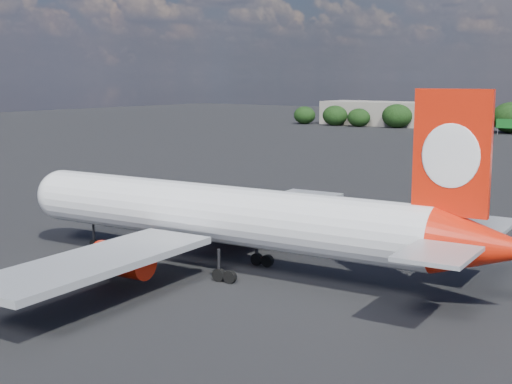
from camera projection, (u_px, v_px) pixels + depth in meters
The scene contains 4 objects.
ground at pixel (369, 193), 101.72m from camera, with size 500.00×500.00×0.00m, color black.
qantas_airliner at pixel (236, 218), 59.96m from camera, with size 48.10×45.79×15.69m.
terminal_building at pixel (384, 113), 243.72m from camera, with size 42.00×16.00×8.00m.
highway_sign at pixel (507, 124), 203.30m from camera, with size 6.00×0.30×4.50m.
Camera 1 is at (47.59, -29.83, 16.51)m, focal length 50.00 mm.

